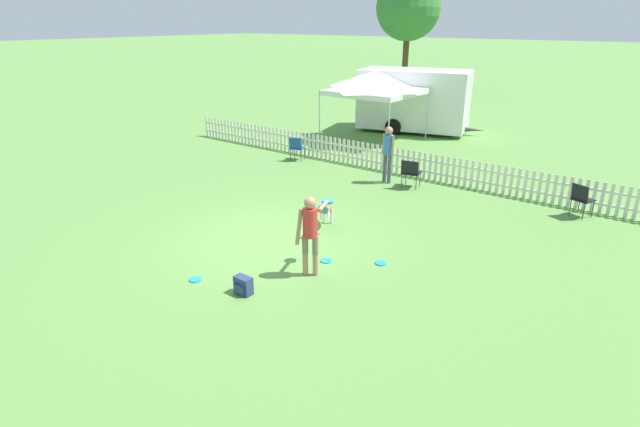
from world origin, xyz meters
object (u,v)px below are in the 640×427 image
object	(u,v)px
frisbee_midfield	(326,261)
tree_left_grove	(408,8)
handler_person	(311,227)
spectator_standing	(388,149)
folding_chair_blue_left	(411,171)
frisbee_near_dog	(381,263)
backpack_on_grass	(243,286)
leaping_dog	(326,209)
folding_chair_green_right	(297,146)
equipment_trailer	(414,99)
frisbee_near_handler	(195,279)
canopy_tent_main	(375,82)
folding_chair_center	(582,197)

from	to	relation	value
frisbee_midfield	tree_left_grove	world-z (taller)	tree_left_grove
handler_person	spectator_standing	world-z (taller)	spectator_standing
folding_chair_blue_left	frisbee_near_dog	bearing A→B (deg)	99.61
tree_left_grove	frisbee_midfield	bearing A→B (deg)	-65.33
handler_person	frisbee_midfield	world-z (taller)	handler_person
backpack_on_grass	spectator_standing	world-z (taller)	spectator_standing
handler_person	leaping_dog	size ratio (longest dim) A/B	1.36
folding_chair_green_right	tree_left_grove	xyz separation A→B (m)	(-5.31, 17.80, 4.80)
equipment_trailer	tree_left_grove	xyz separation A→B (m)	(-6.22, 10.84, 3.92)
frisbee_near_handler	canopy_tent_main	world-z (taller)	canopy_tent_main
handler_person	tree_left_grove	xyz separation A→B (m)	(-10.88, 24.12, 4.30)
frisbee_midfield	folding_chair_green_right	xyz separation A→B (m)	(-5.49, 5.71, 0.49)
canopy_tent_main	folding_chair_green_right	bearing A→B (deg)	-96.41
leaping_dog	frisbee_near_handler	bearing A→B (deg)	52.49
spectator_standing	tree_left_grove	size ratio (longest dim) A/B	0.23
frisbee_midfield	folding_chair_blue_left	xyz separation A→B (m)	(-0.87, 5.36, 0.50)
frisbee_near_handler	frisbee_near_dog	bearing A→B (deg)	47.75
frisbee_near_dog	folding_chair_blue_left	bearing A→B (deg)	110.97
frisbee_midfield	handler_person	bearing A→B (deg)	-82.40
frisbee_near_handler	tree_left_grove	bearing A→B (deg)	109.85
folding_chair_green_right	canopy_tent_main	distance (m)	4.75
handler_person	folding_chair_blue_left	bearing A→B (deg)	70.12
leaping_dog	frisbee_near_handler	world-z (taller)	leaping_dog
folding_chair_green_right	frisbee_near_dog	bearing A→B (deg)	122.47
handler_person	frisbee_midfield	distance (m)	1.17
folding_chair_green_right	equipment_trailer	world-z (taller)	equipment_trailer
folding_chair_center	handler_person	bearing A→B (deg)	83.85
frisbee_near_dog	equipment_trailer	xyz separation A→B (m)	(-5.53, 12.08, 1.37)
frisbee_near_handler	folding_chair_center	size ratio (longest dim) A/B	0.27
folding_chair_center	equipment_trailer	bearing A→B (deg)	-17.24
backpack_on_grass	spectator_standing	bearing A→B (deg)	99.66
leaping_dog	folding_chair_green_right	xyz separation A→B (m)	(-4.48, 4.36, -0.01)
frisbee_near_handler	folding_chair_blue_left	distance (m)	7.56
handler_person	frisbee_midfield	xyz separation A→B (m)	(-0.08, 0.61, -0.99)
frisbee_near_handler	spectator_standing	size ratio (longest dim) A/B	0.14
equipment_trailer	spectator_standing	bearing A→B (deg)	-82.87
frisbee_midfield	folding_chair_green_right	size ratio (longest dim) A/B	0.28
folding_chair_green_right	equipment_trailer	distance (m)	7.08
folding_chair_green_right	backpack_on_grass	bearing A→B (deg)	104.33
spectator_standing	tree_left_grove	bearing A→B (deg)	-53.44
frisbee_near_dog	spectator_standing	size ratio (longest dim) A/B	0.14
canopy_tent_main	frisbee_midfield	bearing A→B (deg)	-63.58
frisbee_near_dog	folding_chair_blue_left	size ratio (longest dim) A/B	0.27
frisbee_near_dog	folding_chair_green_right	size ratio (longest dim) A/B	0.28
frisbee_midfield	folding_chair_center	xyz separation A→B (m)	(3.62, 5.83, 0.51)
leaping_dog	backpack_on_grass	size ratio (longest dim) A/B	3.52
equipment_trailer	folding_chair_center	bearing A→B (deg)	-54.38
handler_person	equipment_trailer	world-z (taller)	equipment_trailer
leaping_dog	spectator_standing	size ratio (longest dim) A/B	0.69
canopy_tent_main	spectator_standing	xyz separation A→B (m)	(3.31, -4.66, -1.27)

